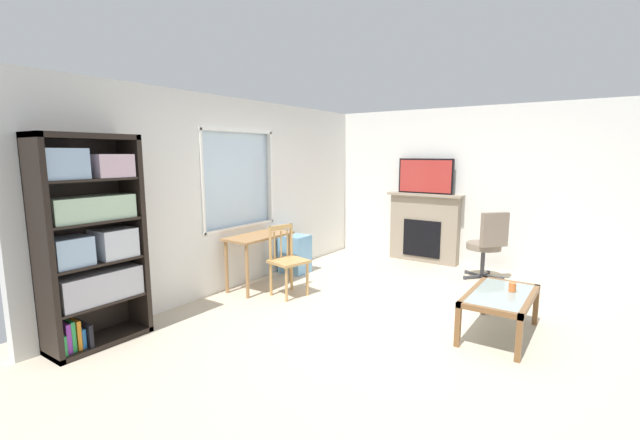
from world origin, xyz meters
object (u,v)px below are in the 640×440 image
Objects in this scene: plastic_drawer_unit at (295,254)px; sippy_cup at (512,287)px; bookshelf at (91,238)px; tv at (426,176)px; coffee_table at (500,299)px; wooden_chair at (287,260)px; desk_under_window at (259,243)px; fireplace at (424,228)px; office_chair at (488,242)px.

plastic_drawer_unit is 6.41× the size of sippy_cup.
plastic_drawer_unit is at bearing 80.77° from sippy_cup.
bookshelf is 4.11m from sippy_cup.
bookshelf is at bearing 163.23° from tv.
bookshelf reaches higher than plastic_drawer_unit.
sippy_cup reaches higher than coffee_table.
tv is 3.11m from coffee_table.
wooden_chair is at bearing -16.34° from bookshelf.
tv is at bearing 38.41° from sippy_cup.
wooden_chair is 0.86× the size of coffee_table.
bookshelf is 2.07× the size of desk_under_window.
tv reaches higher than sippy_cup.
wooden_chair is (-0.04, -0.51, -0.14)m from desk_under_window.
desk_under_window is 0.92× the size of coffee_table.
fireplace is 1.25× the size of office_chair.
sippy_cup is (2.49, -3.22, -0.54)m from bookshelf.
fireplace reaches higher than sippy_cup.
fireplace is 1.25m from office_chair.
desk_under_window is (2.16, -0.11, -0.42)m from bookshelf.
bookshelf is 1.58× the size of fireplace.
fireplace is 13.91× the size of sippy_cup.
plastic_drawer_unit is 3.15m from coffee_table.
plastic_drawer_unit is (3.00, -0.06, -0.74)m from bookshelf.
tv reaches higher than wooden_chair.
coffee_table is at bearing -84.32° from wooden_chair.
tv is at bearing -180.00° from fireplace.
bookshelf is 3.44× the size of plastic_drawer_unit.
plastic_drawer_unit is at bearing 3.40° from desk_under_window.
sippy_cup is (-2.27, -1.79, -0.10)m from fireplace.
fireplace reaches higher than office_chair.
fireplace is (4.76, -1.43, -0.45)m from bookshelf.
desk_under_window is 3.13m from sippy_cup.
wooden_chair is 10.00× the size of sippy_cup.
tv is (4.75, -1.43, 0.41)m from bookshelf.
fireplace is (2.60, -1.32, -0.03)m from desk_under_window.
office_chair is 1.88m from sippy_cup.
coffee_table is at bearing -101.63° from plastic_drawer_unit.
bookshelf reaches higher than coffee_table.
fireplace is 0.86m from tv.
fireplace is at bearing -16.71° from bookshelf.
sippy_cup is at bearing -99.23° from plastic_drawer_unit.
bookshelf is at bearing 127.07° from coffee_table.
desk_under_window is at bearing -176.60° from plastic_drawer_unit.
office_chair is at bearing -114.15° from fireplace.
fireplace reaches higher than coffee_table.
desk_under_window is at bearing 96.02° from sippy_cup.
sippy_cup is at bearing -52.28° from bookshelf.
sippy_cup is at bearing -81.90° from wooden_chair.
bookshelf is at bearing 163.29° from fireplace.
bookshelf is at bearing 163.66° from wooden_chair.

